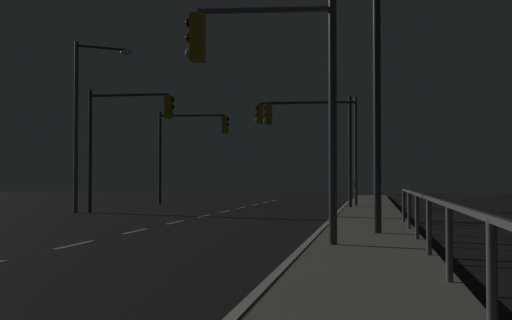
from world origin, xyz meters
TOP-DOWN VIEW (x-y plane):
  - ground_plane at (0.00, 17.50)m, footprint 112.00×112.00m
  - sidewalk_right at (6.20, 17.50)m, footprint 2.25×77.00m
  - lane_markings_center at (0.00, 21.00)m, footprint 0.14×50.00m
  - lane_edge_line at (4.83, 22.50)m, footprint 0.14×53.00m
  - traffic_light_mid_right at (4.20, 12.36)m, footprint 2.98×0.45m
  - traffic_light_far_left at (-3.69, 37.46)m, footprint 4.03×0.34m
  - traffic_light_mid_left at (3.54, 31.00)m, footprint 3.98×0.49m
  - traffic_light_near_left at (-3.72, 26.98)m, footprint 3.72×0.34m
  - traffic_light_near_right at (3.30, 33.56)m, footprint 5.00×0.34m
  - street_lamp_corner at (6.68, 15.68)m, footprint 2.04×0.62m
  - street_lamp_across_street at (-5.59, 27.20)m, footprint 2.05×1.65m
  - barrier_fence at (7.18, 9.18)m, footprint 0.09×22.45m

SIDE VIEW (x-z plane):
  - ground_plane at x=0.00m, z-range 0.00..0.00m
  - lane_edge_line at x=4.83m, z-range 0.00..0.01m
  - lane_markings_center at x=0.00m, z-range 0.00..0.01m
  - sidewalk_right at x=6.20m, z-range 0.00..0.14m
  - barrier_fence at x=7.18m, z-range 0.39..1.37m
  - traffic_light_mid_right at x=4.20m, z-range 1.09..5.93m
  - traffic_light_near_left at x=-3.72m, z-range 1.04..6.17m
  - traffic_light_mid_left at x=3.54m, z-range 1.17..6.14m
  - traffic_light_far_left at x=-3.69m, z-range 1.07..6.25m
  - traffic_light_near_right at x=3.30m, z-range 1.27..6.50m
  - street_lamp_across_street at x=-5.59m, z-range 0.78..7.92m
  - street_lamp_corner at x=6.68m, z-range 0.89..8.34m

